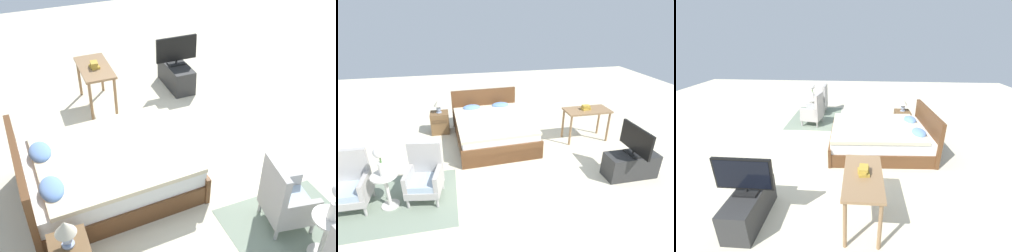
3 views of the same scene
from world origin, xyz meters
TOP-DOWN VIEW (x-y plane):
  - ground_plane at (0.00, 0.00)m, footprint 16.00×16.00m
  - bed at (-0.07, 1.03)m, footprint 1.79×2.26m
  - armchair_by_window_right at (-1.49, -0.79)m, footprint 0.62×0.62m
  - side_table at (-2.05, -0.93)m, footprint 0.40×0.40m
  - table_lamp at (-1.29, 1.70)m, footprint 0.22×0.22m
  - tv_stand at (2.21, -0.99)m, footprint 0.96×0.40m
  - tv_flatscreen at (2.21, -0.99)m, footprint 0.20×0.80m
  - vanity_desk at (2.09, 0.59)m, footprint 1.04×0.52m
  - book_stack at (2.06, 0.60)m, footprint 0.21×0.16m

SIDE VIEW (x-z plane):
  - ground_plane at x=0.00m, z-range 0.00..0.00m
  - tv_stand at x=2.21m, z-range 0.00..0.46m
  - bed at x=-0.07m, z-range -0.18..0.78m
  - side_table at x=-2.05m, z-range 0.08..0.67m
  - armchair_by_window_right at x=-1.49m, z-range -0.08..0.84m
  - vanity_desk at x=2.09m, z-range 0.26..1.02m
  - table_lamp at x=-1.29m, z-range 0.58..0.91m
  - tv_flatscreen at x=2.21m, z-range 0.47..1.02m
  - book_stack at x=2.06m, z-range 0.75..0.86m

